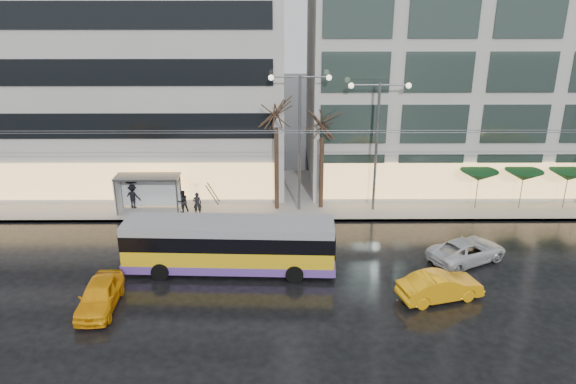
{
  "coord_description": "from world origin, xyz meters",
  "views": [
    {
      "loc": [
        1.02,
        -24.27,
        14.73
      ],
      "look_at": [
        1.21,
        5.0,
        3.6
      ],
      "focal_mm": 35.0,
      "sensor_mm": 36.0,
      "label": 1
    }
  ],
  "objects_px": {
    "bus_shelter": "(143,185)",
    "street_lamp_near": "(300,125)",
    "taxi_a": "(100,295)",
    "trolleybus": "(229,247)"
  },
  "relations": [
    {
      "from": "trolleybus",
      "to": "street_lamp_near",
      "type": "bearing_deg",
      "value": 64.47
    },
    {
      "from": "bus_shelter",
      "to": "taxi_a",
      "type": "bearing_deg",
      "value": -87.04
    },
    {
      "from": "trolleybus",
      "to": "bus_shelter",
      "type": "distance_m",
      "value": 10.38
    },
    {
      "from": "taxi_a",
      "to": "bus_shelter",
      "type": "bearing_deg",
      "value": 90.95
    },
    {
      "from": "street_lamp_near",
      "to": "taxi_a",
      "type": "relative_size",
      "value": 2.21
    },
    {
      "from": "trolleybus",
      "to": "street_lamp_near",
      "type": "height_order",
      "value": "street_lamp_near"
    },
    {
      "from": "trolleybus",
      "to": "bus_shelter",
      "type": "xyz_separation_m",
      "value": [
        -6.46,
        8.11,
        0.56
      ]
    },
    {
      "from": "bus_shelter",
      "to": "taxi_a",
      "type": "distance_m",
      "value": 11.88
    },
    {
      "from": "trolleybus",
      "to": "taxi_a",
      "type": "distance_m",
      "value": 6.95
    },
    {
      "from": "bus_shelter",
      "to": "street_lamp_near",
      "type": "height_order",
      "value": "street_lamp_near"
    }
  ]
}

